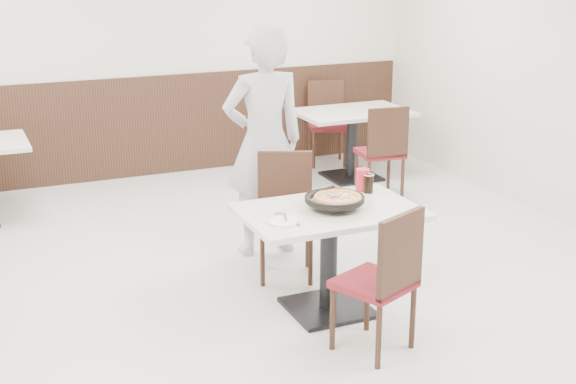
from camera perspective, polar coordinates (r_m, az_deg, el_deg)
name	(u,v)px	position (r m, az deg, el deg)	size (l,w,h in m)	color
floor	(283,292)	(5.99, -0.39, -7.14)	(7.00, 7.00, 0.00)	#B3B2AD
wall_back	(154,48)	(8.84, -9.48, 10.10)	(6.00, 0.04, 2.80)	beige
wainscot_back	(159,126)	(8.97, -9.18, 4.69)	(5.90, 0.03, 1.10)	black
main_table	(329,260)	(5.57, 2.90, -4.87)	(1.20, 0.80, 0.75)	beige
chair_near	(374,280)	(5.04, 6.13, -6.22)	(0.42, 0.42, 0.95)	black
chair_far	(286,218)	(6.09, -0.17, -1.87)	(0.42, 0.42, 0.95)	black
trivet	(335,205)	(5.46, 3.37, -0.96)	(0.13, 0.13, 0.04)	black
pizza_pan	(334,203)	(5.44, 3.32, -0.77)	(0.32, 0.32, 0.01)	black
pizza	(338,200)	(5.43, 3.56, -0.60)	(0.34, 0.34, 0.02)	tan
pizza_server	(334,194)	(5.46, 3.28, -0.16)	(0.07, 0.09, 0.00)	white
napkin	(283,224)	(5.15, -0.35, -2.27)	(0.16, 0.16, 0.00)	silver
side_plate	(283,222)	(5.17, -0.36, -2.12)	(0.20, 0.20, 0.01)	white
fork	(285,217)	(5.23, -0.20, -1.79)	(0.02, 0.17, 0.00)	white
cola_glass	(369,184)	(5.80, 5.75, 0.57)	(0.07, 0.07, 0.13)	black
red_cup	(363,180)	(5.85, 5.32, 0.88)	(0.10, 0.10, 0.16)	red
diner_person	(264,142)	(6.47, -1.72, 3.57)	(0.69, 0.45, 1.88)	silver
bg_table_right	(352,145)	(8.76, 4.57, 3.38)	(1.20, 0.80, 0.75)	beige
bg_chair_right_near	(380,151)	(8.13, 6.55, 2.95)	(0.42, 0.42, 0.95)	black
bg_chair_right_far	(327,124)	(9.28, 2.83, 4.85)	(0.42, 0.42, 0.95)	black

